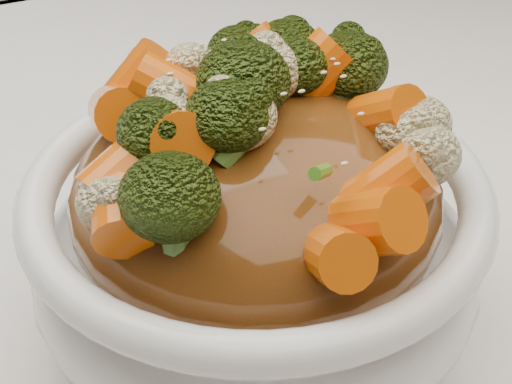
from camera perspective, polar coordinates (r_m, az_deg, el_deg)
name	(u,v)px	position (r m, az deg, el deg)	size (l,w,h in m)	color
tablecloth	(245,259)	(0.46, -0.83, -4.91)	(1.20, 0.80, 0.04)	white
bowl	(256,246)	(0.37, 0.00, -3.94)	(0.21, 0.21, 0.08)	white
sauce_base	(256,197)	(0.36, 0.00, -0.38)	(0.17, 0.17, 0.09)	#592F0F
carrots	(256,77)	(0.32, 0.00, 8.35)	(0.17, 0.17, 0.05)	#D55806
broccoli	(256,79)	(0.32, 0.00, 8.20)	(0.17, 0.17, 0.04)	black
cauliflower	(256,84)	(0.32, 0.00, 7.89)	(0.17, 0.17, 0.04)	beige
scallions	(256,75)	(0.32, 0.00, 8.50)	(0.13, 0.13, 0.02)	#417E1D
sesame_seeds	(256,75)	(0.32, 0.00, 8.50)	(0.15, 0.15, 0.01)	beige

